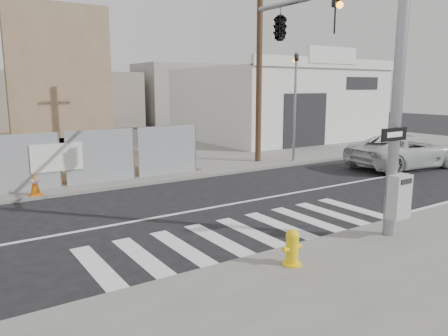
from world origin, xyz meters
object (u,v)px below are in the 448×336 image
auto_shop (277,103)px  suv (404,151)px  signal_pole (314,47)px  traffic_cone_c (35,185)px  fire_hydrant (292,247)px  traffic_cone_d (59,175)px

auto_shop → suv: size_ratio=2.14×
signal_pole → suv: bearing=18.0°
traffic_cone_c → fire_hydrant: bearing=-70.6°
suv → traffic_cone_c: bearing=82.4°
suv → signal_pole: bearing=112.9°
signal_pole → auto_shop: bearing=52.5°
signal_pole → suv: size_ratio=1.25×
traffic_cone_d → fire_hydrant: bearing=-78.3°
traffic_cone_d → traffic_cone_c: bearing=-129.7°
signal_pole → fire_hydrant: 6.06m
signal_pole → fire_hydrant: bearing=-138.6°
signal_pole → traffic_cone_d: bearing=125.4°
auto_shop → fire_hydrant: bearing=-129.5°
signal_pole → suv: 10.18m
traffic_cone_c → traffic_cone_d: size_ratio=0.99×
fire_hydrant → traffic_cone_d: 10.59m
auto_shop → fire_hydrant: 23.22m
fire_hydrant → traffic_cone_d: size_ratio=0.99×
fire_hydrant → traffic_cone_c: 9.64m
suv → traffic_cone_d: 15.00m
fire_hydrant → auto_shop: bearing=59.2°
auto_shop → traffic_cone_d: bearing=-156.1°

